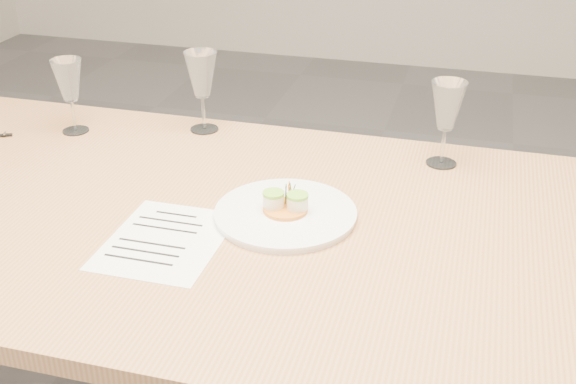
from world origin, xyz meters
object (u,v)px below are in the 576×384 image
(dinner_plate, at_px, (286,212))
(wine_glass_0, at_px, (69,82))
(wine_glass_1, at_px, (201,76))
(dining_table, at_px, (243,244))
(wine_glass_2, at_px, (447,107))
(recipe_sheet, at_px, (165,240))

(dinner_plate, bearing_deg, wine_glass_0, 155.85)
(dinner_plate, bearing_deg, wine_glass_1, 130.18)
(dining_table, xyz_separation_m, wine_glass_1, (-0.25, 0.42, 0.22))
(wine_glass_1, xyz_separation_m, wine_glass_2, (0.63, -0.05, -0.00))
(dinner_plate, distance_m, wine_glass_0, 0.74)
(wine_glass_0, xyz_separation_m, wine_glass_1, (0.33, 0.10, 0.01))
(dinner_plate, distance_m, recipe_sheet, 0.26)
(wine_glass_0, distance_m, wine_glass_2, 0.96)
(dining_table, bearing_deg, wine_glass_1, 120.34)
(recipe_sheet, distance_m, wine_glass_0, 0.66)
(wine_glass_2, bearing_deg, wine_glass_1, 175.68)
(dining_table, distance_m, wine_glass_2, 0.58)
(dining_table, xyz_separation_m, dinner_plate, (0.09, 0.02, 0.08))
(dining_table, height_order, dinner_plate, dinner_plate)
(dinner_plate, xyz_separation_m, wine_glass_1, (-0.34, 0.40, 0.14))
(dinner_plate, bearing_deg, recipe_sheet, -143.41)
(wine_glass_0, bearing_deg, dining_table, -29.13)
(recipe_sheet, height_order, wine_glass_0, wine_glass_0)
(dining_table, bearing_deg, wine_glass_0, 150.87)
(wine_glass_0, bearing_deg, wine_glass_1, 17.08)
(wine_glass_0, xyz_separation_m, wine_glass_2, (0.96, 0.05, 0.01))
(wine_glass_0, height_order, wine_glass_2, wine_glass_2)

